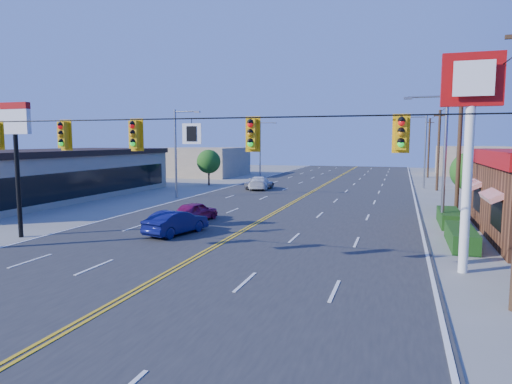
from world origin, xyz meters
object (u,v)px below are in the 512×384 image
(signal_span, at_px, (160,149))
(car_white, at_px, (260,183))
(kfc_pylon, at_px, (470,118))
(pizza_hut_sign, at_px, (16,141))
(car_blue, at_px, (176,223))
(car_silver, at_px, (260,184))
(car_magenta, at_px, (195,212))

(signal_span, xyz_separation_m, car_white, (-5.71, 31.03, -4.19))
(kfc_pylon, height_order, car_white, kfc_pylon)
(pizza_hut_sign, bearing_deg, kfc_pylon, 0.00)
(car_blue, bearing_deg, car_silver, -69.91)
(signal_span, height_order, kfc_pylon, signal_span)
(signal_span, relative_size, car_magenta, 6.61)
(car_blue, relative_size, car_white, 0.85)
(kfc_pylon, xyz_separation_m, pizza_hut_sign, (-22.00, 0.00, -0.86))
(car_silver, bearing_deg, car_magenta, 107.00)
(car_magenta, xyz_separation_m, car_blue, (0.80, -4.14, 0.04))
(kfc_pylon, bearing_deg, car_white, 121.91)
(signal_span, xyz_separation_m, kfc_pylon, (11.12, 4.00, 1.16))
(pizza_hut_sign, bearing_deg, car_blue, 21.26)
(car_white, bearing_deg, kfc_pylon, 111.83)
(car_magenta, bearing_deg, car_white, -75.61)
(pizza_hut_sign, relative_size, car_blue, 1.69)
(signal_span, xyz_separation_m, pizza_hut_sign, (-10.88, 4.00, 0.30))
(kfc_pylon, xyz_separation_m, car_white, (-16.83, 27.03, -5.35))
(kfc_pylon, distance_m, car_silver, 32.58)
(pizza_hut_sign, height_order, car_magenta, pizza_hut_sign)
(car_silver, bearing_deg, kfc_pylon, 133.43)
(car_magenta, bearing_deg, car_silver, -75.61)
(car_magenta, relative_size, car_white, 0.77)
(signal_span, distance_m, car_blue, 8.76)
(kfc_pylon, height_order, car_blue, kfc_pylon)
(pizza_hut_sign, bearing_deg, car_silver, 79.35)
(car_magenta, bearing_deg, signal_span, 118.35)
(signal_span, height_order, car_white, signal_span)
(kfc_pylon, distance_m, pizza_hut_sign, 22.02)
(car_blue, bearing_deg, car_magenta, -65.16)
(signal_span, distance_m, pizza_hut_sign, 11.60)
(car_silver, bearing_deg, car_blue, 107.99)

